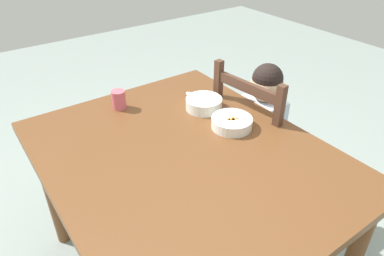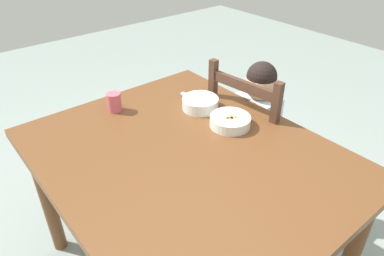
{
  "view_description": "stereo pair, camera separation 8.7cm",
  "coord_description": "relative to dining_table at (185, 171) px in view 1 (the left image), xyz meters",
  "views": [
    {
      "loc": [
        0.97,
        -0.65,
        1.64
      ],
      "look_at": [
        -0.07,
        0.08,
        0.82
      ],
      "focal_mm": 33.11,
      "sensor_mm": 36.0,
      "label": 1
    },
    {
      "loc": [
        0.91,
        -0.72,
        1.64
      ],
      "look_at": [
        -0.07,
        0.08,
        0.82
      ],
      "focal_mm": 33.11,
      "sensor_mm": 36.0,
      "label": 2
    }
  ],
  "objects": [
    {
      "name": "dining_table",
      "position": [
        0.0,
        0.0,
        0.0
      ],
      "size": [
        1.31,
        1.06,
        0.77
      ],
      "color": "brown",
      "rests_on": "ground"
    },
    {
      "name": "drinking_cup",
      "position": [
        -0.49,
        -0.06,
        0.15
      ],
      "size": [
        0.07,
        0.07,
        0.09
      ],
      "primitive_type": "cylinder",
      "color": "#CD596A",
      "rests_on": "dining_table"
    },
    {
      "name": "dining_chair",
      "position": [
        -0.13,
        0.58,
        -0.21
      ],
      "size": [
        0.47,
        0.47,
        0.97
      ],
      "color": "#4C2F22",
      "rests_on": "ground"
    },
    {
      "name": "bowl_of_carrots",
      "position": [
        -0.04,
        0.28,
        0.12
      ],
      "size": [
        0.19,
        0.19,
        0.05
      ],
      "color": "white",
      "rests_on": "dining_table"
    },
    {
      "name": "bowl_of_peas",
      "position": [
        -0.24,
        0.28,
        0.13
      ],
      "size": [
        0.18,
        0.18,
        0.06
      ],
      "color": "white",
      "rests_on": "dining_table"
    },
    {
      "name": "spoon",
      "position": [
        -0.39,
        0.3,
        0.1
      ],
      "size": [
        0.13,
        0.07,
        0.01
      ],
      "color": "silver",
      "rests_on": "dining_table"
    },
    {
      "name": "child_figure",
      "position": [
        -0.14,
        0.57,
        -0.04
      ],
      "size": [
        0.32,
        0.31,
        0.97
      ],
      "color": "silver",
      "rests_on": "ground"
    }
  ]
}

